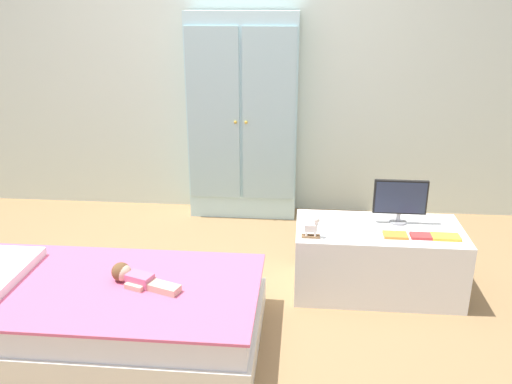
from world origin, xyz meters
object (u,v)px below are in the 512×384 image
Objects in this scene: book_red at (421,236)px; book_yellow at (446,237)px; bed at (105,311)px; book_orange at (395,235)px; doll at (133,276)px; wardrobe at (243,118)px; rocking_horse_toy at (313,228)px; tv_monitor at (400,199)px; tv_stand at (377,259)px.

book_red is 0.13m from book_yellow.
book_red reaches higher than bed.
doll is at bearing -161.74° from book_orange.
bed is at bearing -106.64° from wardrobe.
rocking_horse_toy reaches higher than book_orange.
book_red is at bearing 5.13° from rocking_horse_toy.
rocking_horse_toy is (0.91, 0.40, 0.13)m from doll.
tv_monitor is (1.56, 0.69, 0.41)m from bed.
wardrobe reaches higher than book_red.
book_red is at bearing -27.37° from tv_stand.
book_yellow is at bearing -44.37° from wardrobe.
book_red is (0.14, 0.00, 0.00)m from book_orange.
doll is at bearing -156.33° from rocking_horse_toy.
book_orange is (1.52, 0.49, 0.27)m from bed.
doll is 1.80m from wardrobe.
rocking_horse_toy is (0.54, -1.30, -0.33)m from wardrobe.
bed is 5.16× the size of tv_monitor.
wardrobe is 1.58m from tv_stand.
book_yellow is at bearing 0.00° from book_orange.
book_yellow is (1.27, -1.24, -0.38)m from wardrobe.
bed is at bearing -157.56° from rocking_horse_toy.
book_red is at bearing 16.63° from doll.
doll is at bearing -156.53° from tv_stand.
wardrobe is at bearing 132.51° from book_red.
book_orange is (0.46, 0.05, -0.05)m from rocking_horse_toy.
rocking_horse_toy is at bearing -156.99° from tv_stand.
wardrobe is 12.74× the size of rocking_horse_toy.
rocking_horse_toy is 0.94× the size of book_orange.
wardrobe is 12.02× the size of book_orange.
book_red is (0.10, -0.20, -0.14)m from tv_monitor.
rocking_horse_toy reaches higher than book_red.
wardrobe is 1.64m from book_orange.
tv_stand is 0.50m from rocking_horse_toy.
book_yellow is (0.35, -0.11, 0.21)m from tv_stand.
book_yellow reaches higher than bed.
book_yellow is (0.74, 0.05, -0.05)m from rocking_horse_toy.
book_orange reaches higher than doll.
tv_monitor is 0.25m from book_orange.
rocking_horse_toy is 0.47m from book_orange.
tv_monitor is 1.98× the size of book_yellow.
tv_monitor is 2.36× the size of book_orange.
bed is at bearing -162.10° from book_orange.
wardrobe reaches higher than rocking_horse_toy.
rocking_horse_toy is at bearing 23.67° from doll.
doll is 1.71m from book_yellow.
doll is 2.46× the size of book_yellow.
doll is at bearing 14.46° from bed.
tv_stand reaches higher than doll.
wardrobe is 1.82m from book_yellow.
doll is 1.44m from book_orange.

